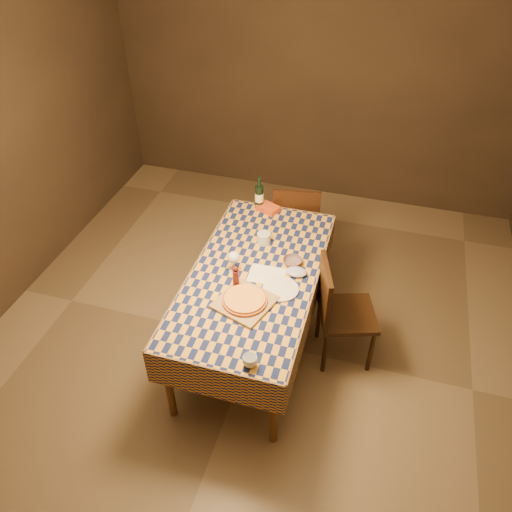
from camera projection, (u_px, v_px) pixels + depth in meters
name	position (u px, v px, depth m)	size (l,w,h in m)	color
room	(254.00, 209.00, 3.37)	(5.00, 5.10, 2.70)	brown
dining_table	(254.00, 281.00, 3.78)	(0.94, 1.84, 0.77)	brown
cutting_board	(245.00, 302.00, 3.49)	(0.36, 0.36, 0.02)	#997848
pizza	(245.00, 300.00, 3.47)	(0.32, 0.32, 0.03)	#A44A1B
pepper_mill	(236.00, 278.00, 3.56)	(0.06, 0.06, 0.20)	#4D1214
bowl	(293.00, 262.00, 3.81)	(0.15, 0.15, 0.05)	#634B53
wine_glass	(234.00, 258.00, 3.67)	(0.10, 0.10, 0.18)	silver
wine_bottle	(259.00, 196.00, 4.35)	(0.09, 0.09, 0.30)	black
deli_tub	(264.00, 238.00, 4.00)	(0.11, 0.11, 0.09)	silver
takeout_container	(268.00, 208.00, 4.37)	(0.18, 0.13, 0.05)	#C44619
white_plate	(281.00, 289.00, 3.59)	(0.26, 0.26, 0.02)	silver
tumbler	(250.00, 361.00, 3.06)	(0.09, 0.09, 0.07)	white
flour_patch	(267.00, 275.00, 3.72)	(0.27, 0.20, 0.00)	white
flour_bag	(296.00, 272.00, 3.72)	(0.16, 0.12, 0.05)	#A3A8D0
chair_far	(296.00, 222.00, 4.67)	(0.49, 0.49, 0.93)	black
chair_right	(337.00, 308.00, 3.80)	(0.54, 0.53, 0.93)	black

